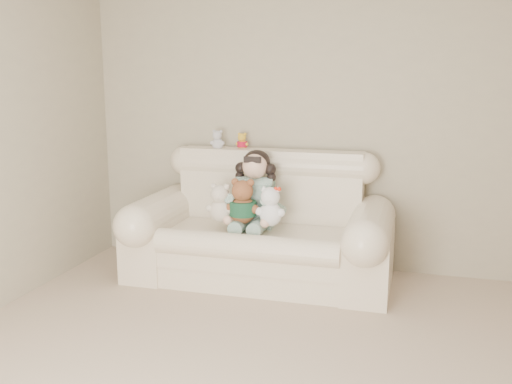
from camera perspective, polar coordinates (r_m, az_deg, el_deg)
The scene contains 8 objects.
wall_back at distance 4.92m, azimuth 8.92°, elevation 7.26°, with size 4.50×4.50×0.00m, color #A29880.
sofa at distance 4.67m, azimuth 0.33°, elevation -2.59°, with size 2.10×0.95×1.03m, color #FFE6CD, non-canonical shape.
seated_child at distance 4.71m, azimuth -0.08°, elevation 0.36°, with size 0.39×0.47×0.64m, color #256956, non-canonical shape.
brown_teddy at distance 4.54m, azimuth -1.30°, elevation -0.49°, with size 0.27×0.21×0.42m, color brown, non-canonical shape.
white_cat at distance 4.47m, azimuth 1.45°, elevation -0.99°, with size 0.24×0.18×0.37m, color white, non-canonical shape.
cream_teddy at distance 4.59m, azimuth -3.52°, elevation -0.71°, with size 0.23×0.18×0.37m, color beige, non-canonical shape.
yellow_mini_bear at distance 5.01m, azimuth -1.37°, elevation 5.15°, with size 0.11×0.09×0.18m, color yellow, non-canonical shape.
grey_mini_plush at distance 5.03m, azimuth -3.79°, elevation 5.31°, with size 0.13×0.10×0.20m, color silver, non-canonical shape.
Camera 1 is at (0.59, -2.37, 1.65)m, focal length 40.76 mm.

